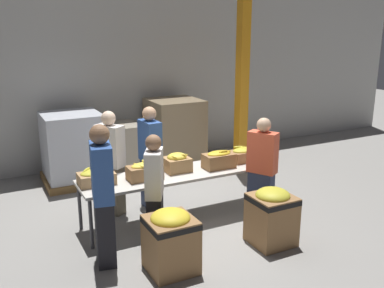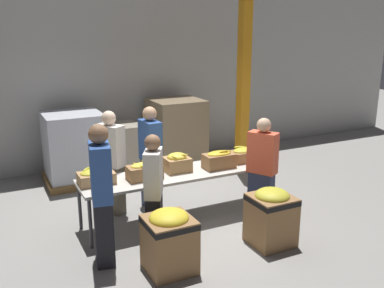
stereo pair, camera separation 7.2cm
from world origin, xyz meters
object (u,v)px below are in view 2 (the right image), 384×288
at_px(volunteer_4, 111,163).
at_px(sorting_table, 181,175).
at_px(pallet_stack_0, 176,133).
at_px(volunteer_1, 102,196).
at_px(volunteer_2, 262,170).
at_px(donation_bin_1, 271,215).
at_px(banana_box_0, 96,176).
at_px(volunteer_0, 151,158).
at_px(banana_box_4, 245,154).
at_px(banana_box_3, 219,159).
at_px(banana_box_2, 177,162).
at_px(pallet_stack_2, 74,148).
at_px(pallet_stack_1, 118,149).
at_px(banana_box_1, 144,171).
at_px(donation_bin_0, 169,239).
at_px(support_pillar, 244,74).
at_px(volunteer_3, 154,193).

bearing_deg(volunteer_4, sorting_table, 19.37).
bearing_deg(pallet_stack_0, volunteer_1, -127.34).
distance_m(volunteer_2, donation_bin_1, 0.87).
distance_m(banana_box_0, volunteer_0, 1.16).
height_order(sorting_table, banana_box_4, banana_box_4).
bearing_deg(banana_box_3, volunteer_1, -161.89).
xyz_separation_m(volunteer_0, pallet_stack_0, (1.30, 1.87, -0.13)).
distance_m(banana_box_0, volunteer_2, 2.45).
xyz_separation_m(banana_box_2, pallet_stack_2, (-1.09, 2.34, -0.23)).
bearing_deg(volunteer_0, pallet_stack_2, -157.50).
bearing_deg(banana_box_4, pallet_stack_1, 119.00).
height_order(pallet_stack_0, pallet_stack_1, pallet_stack_0).
xyz_separation_m(banana_box_1, banana_box_3, (1.23, -0.03, 0.01)).
distance_m(banana_box_0, banana_box_4, 2.47).
xyz_separation_m(volunteer_4, pallet_stack_0, (1.94, 1.79, -0.12)).
relative_size(banana_box_0, banana_box_1, 1.00).
bearing_deg(volunteer_0, volunteer_1, -43.80).
height_order(banana_box_0, donation_bin_1, banana_box_0).
height_order(banana_box_1, banana_box_4, banana_box_1).
bearing_deg(banana_box_0, donation_bin_0, -69.32).
relative_size(banana_box_2, donation_bin_0, 0.48).
height_order(banana_box_2, pallet_stack_1, banana_box_2).
relative_size(banana_box_1, volunteer_4, 0.30).
bearing_deg(donation_bin_1, sorting_table, 120.15).
xyz_separation_m(volunteer_1, pallet_stack_2, (0.29, 3.15, -0.23)).
distance_m(donation_bin_0, pallet_stack_0, 4.20).
bearing_deg(pallet_stack_1, volunteer_2, -67.64).
relative_size(pallet_stack_1, pallet_stack_2, 0.75).
xyz_separation_m(volunteer_1, support_pillar, (3.48, 2.25, 1.11)).
relative_size(volunteer_0, support_pillar, 0.42).
bearing_deg(pallet_stack_2, volunteer_0, -64.28).
bearing_deg(pallet_stack_2, banana_box_2, -65.04).
relative_size(volunteer_1, pallet_stack_1, 1.77).
xyz_separation_m(banana_box_2, volunteer_1, (-1.38, -0.81, -0.01)).
relative_size(banana_box_1, banana_box_3, 1.02).
xyz_separation_m(banana_box_1, donation_bin_1, (1.35, -1.25, -0.46)).
xyz_separation_m(banana_box_4, pallet_stack_2, (-2.31, 2.37, -0.21)).
relative_size(banana_box_3, donation_bin_0, 0.62).
xyz_separation_m(banana_box_4, volunteer_0, (-1.45, 0.57, -0.03)).
bearing_deg(volunteer_1, banana_box_1, -38.24).
height_order(donation_bin_0, donation_bin_1, donation_bin_1).
height_order(donation_bin_1, support_pillar, support_pillar).
xyz_separation_m(pallet_stack_0, pallet_stack_2, (-2.17, -0.08, -0.04)).
bearing_deg(volunteer_2, volunteer_0, 18.23).
height_order(banana_box_2, support_pillar, support_pillar).
height_order(volunteer_2, pallet_stack_1, volunteer_2).
distance_m(volunteer_0, volunteer_2, 1.79).
distance_m(banana_box_2, donation_bin_0, 1.62).
distance_m(banana_box_0, volunteer_3, 0.94).
height_order(sorting_table, banana_box_0, banana_box_0).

